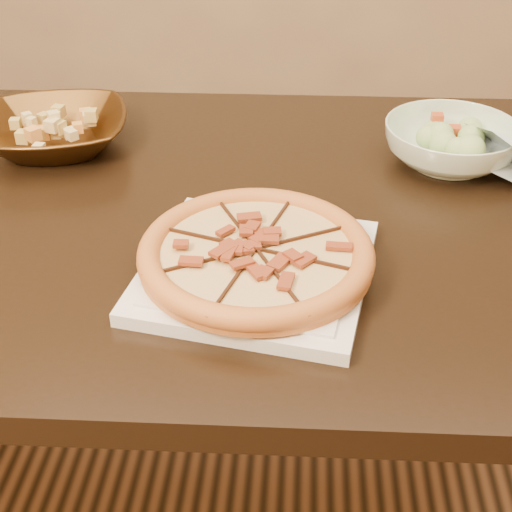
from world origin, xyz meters
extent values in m
cube|color=brown|center=(0.00, 0.00, -0.01)|extent=(4.00, 4.00, 0.02)
cube|color=black|center=(-0.18, -0.06, 0.73)|extent=(1.30, 0.85, 0.04)
cylinder|color=black|center=(0.38, 0.27, 0.35)|extent=(0.07, 0.07, 0.71)
cube|color=white|center=(-0.05, -0.23, 0.76)|extent=(0.31, 0.31, 0.02)
cube|color=white|center=(-0.05, -0.23, 0.77)|extent=(0.26, 0.26, 0.00)
cylinder|color=#BD6E32|center=(-0.05, -0.23, 0.78)|extent=(0.28, 0.28, 0.01)
torus|color=#BD6E32|center=(-0.05, -0.23, 0.79)|extent=(0.28, 0.28, 0.03)
cylinder|color=#D4B690|center=(-0.05, -0.23, 0.79)|extent=(0.23, 0.23, 0.01)
cube|color=black|center=(-0.05, -0.23, 0.79)|extent=(0.09, 0.27, 0.01)
cube|color=black|center=(-0.05, -0.23, 0.79)|extent=(0.13, 0.25, 0.01)
cube|color=black|center=(-0.05, -0.23, 0.79)|extent=(0.27, 0.09, 0.01)
cube|color=black|center=(-0.05, -0.23, 0.79)|extent=(0.25, 0.13, 0.01)
cube|color=#9C4329|center=(-0.03, -0.24, 0.79)|extent=(0.03, 0.02, 0.00)
cube|color=#9C4329|center=(-0.01, -0.23, 0.79)|extent=(0.02, 0.02, 0.00)
cube|color=#9C4329|center=(0.02, -0.22, 0.79)|extent=(0.03, 0.02, 0.00)
cube|color=#9C4329|center=(-0.03, -0.22, 0.79)|extent=(0.03, 0.02, 0.00)
cube|color=#9C4329|center=(-0.01, -0.20, 0.79)|extent=(0.03, 0.03, 0.00)
cube|color=#9C4329|center=(-0.01, -0.17, 0.79)|extent=(0.03, 0.03, 0.00)
cube|color=#9C4329|center=(-0.04, -0.20, 0.79)|extent=(0.02, 0.03, 0.00)
cube|color=#9C4329|center=(-0.04, -0.17, 0.79)|extent=(0.02, 0.03, 0.00)
cube|color=#9C4329|center=(-0.06, -0.14, 0.79)|extent=(0.02, 0.03, 0.00)
cube|color=#9C4329|center=(-0.07, -0.19, 0.79)|extent=(0.02, 0.03, 0.00)
cube|color=#9C4329|center=(-0.09, -0.18, 0.79)|extent=(0.03, 0.03, 0.00)
cube|color=#9C4329|center=(-0.07, -0.22, 0.79)|extent=(0.03, 0.03, 0.00)
cube|color=#9C4329|center=(-0.10, -0.21, 0.79)|extent=(0.03, 0.02, 0.00)
cube|color=#9C4329|center=(-0.13, -0.22, 0.79)|extent=(0.03, 0.02, 0.00)
cube|color=#9C4329|center=(-0.09, -0.23, 0.79)|extent=(0.02, 0.02, 0.00)
cube|color=#9C4329|center=(-0.11, -0.25, 0.79)|extent=(0.03, 0.02, 0.00)
cube|color=#9C4329|center=(-0.12, -0.28, 0.79)|extent=(0.03, 0.02, 0.00)
cube|color=#9C4329|center=(-0.08, -0.26, 0.79)|extent=(0.03, 0.03, 0.00)
cube|color=#9C4329|center=(-0.08, -0.29, 0.79)|extent=(0.02, 0.03, 0.00)
cube|color=#9C4329|center=(-0.06, -0.25, 0.79)|extent=(0.02, 0.03, 0.00)
cube|color=#9C4329|center=(-0.05, -0.28, 0.79)|extent=(0.01, 0.02, 0.00)
cube|color=#9C4329|center=(-0.03, -0.30, 0.79)|extent=(0.02, 0.03, 0.00)
cube|color=#9C4329|center=(-0.04, -0.26, 0.79)|extent=(0.02, 0.03, 0.00)
cube|color=#9C4329|center=(-0.01, -0.27, 0.79)|extent=(0.03, 0.03, 0.00)
cube|color=#9C4329|center=(0.02, -0.28, 0.79)|extent=(0.03, 0.02, 0.00)
imported|color=#523416|center=(-0.40, 0.10, 0.78)|extent=(0.28, 0.28, 0.06)
cube|color=#E1C983|center=(-0.40, 0.10, 0.82)|extent=(0.03, 0.03, 0.03)
cube|color=#E99843|center=(-0.39, 0.10, 0.82)|extent=(0.03, 0.03, 0.03)
cube|color=tan|center=(-0.37, 0.12, 0.82)|extent=(0.03, 0.03, 0.03)
cube|color=#E1C983|center=(-0.37, 0.13, 0.82)|extent=(0.03, 0.03, 0.03)
cube|color=#E99843|center=(-0.40, 0.11, 0.82)|extent=(0.03, 0.03, 0.03)
cube|color=tan|center=(-0.40, 0.12, 0.82)|extent=(0.03, 0.03, 0.03)
cube|color=#E1C983|center=(-0.40, 0.14, 0.82)|extent=(0.03, 0.03, 0.03)
cube|color=#E99843|center=(-0.40, 0.10, 0.82)|extent=(0.03, 0.03, 0.03)
cube|color=tan|center=(-0.41, 0.11, 0.82)|extent=(0.03, 0.03, 0.03)
cube|color=#E1C983|center=(-0.43, 0.12, 0.82)|extent=(0.03, 0.03, 0.03)
cube|color=#E99843|center=(-0.44, 0.12, 0.82)|extent=(0.03, 0.03, 0.03)
cube|color=tan|center=(-0.41, 0.10, 0.82)|extent=(0.03, 0.03, 0.03)
cube|color=#E1C983|center=(-0.43, 0.10, 0.82)|extent=(0.03, 0.03, 0.03)
cube|color=#E99843|center=(-0.44, 0.08, 0.82)|extent=(0.03, 0.03, 0.03)
cube|color=tan|center=(-0.40, 0.10, 0.82)|extent=(0.03, 0.03, 0.03)
cube|color=#E1C983|center=(-0.41, 0.08, 0.82)|extent=(0.03, 0.03, 0.03)
cube|color=#E99843|center=(-0.41, 0.07, 0.82)|extent=(0.03, 0.03, 0.03)
cube|color=tan|center=(-0.40, 0.05, 0.82)|extent=(0.03, 0.03, 0.03)
cube|color=#E1C983|center=(-0.40, 0.09, 0.82)|extent=(0.03, 0.03, 0.03)
cube|color=#E99843|center=(-0.39, 0.08, 0.82)|extent=(0.03, 0.03, 0.03)
cube|color=tan|center=(-0.37, 0.07, 0.82)|extent=(0.03, 0.03, 0.03)
cube|color=#E1C983|center=(-0.40, 0.10, 0.82)|extent=(0.03, 0.03, 0.03)
cube|color=#E99843|center=(-0.38, 0.09, 0.82)|extent=(0.03, 0.03, 0.03)
imported|color=white|center=(0.23, 0.09, 0.78)|extent=(0.24, 0.24, 0.06)
sphere|color=#BEE695|center=(0.23, 0.09, 0.83)|extent=(0.04, 0.04, 0.04)
sphere|color=#BEE695|center=(0.24, 0.10, 0.83)|extent=(0.04, 0.04, 0.04)
sphere|color=#BEE695|center=(0.24, 0.13, 0.83)|extent=(0.04, 0.04, 0.04)
sphere|color=#BEE695|center=(0.23, 0.10, 0.83)|extent=(0.04, 0.04, 0.04)
sphere|color=#BEE695|center=(0.21, 0.11, 0.83)|extent=(0.04, 0.04, 0.04)
sphere|color=#BEE695|center=(0.22, 0.09, 0.83)|extent=(0.04, 0.04, 0.04)
sphere|color=#BEE695|center=(0.21, 0.08, 0.83)|extent=(0.04, 0.04, 0.04)
sphere|color=#BEE695|center=(0.20, 0.06, 0.83)|extent=(0.04, 0.04, 0.04)
sphere|color=#BEE695|center=(0.23, 0.08, 0.83)|extent=(0.04, 0.04, 0.04)
sphere|color=#BEE695|center=(0.24, 0.06, 0.83)|extent=(0.04, 0.04, 0.04)
sphere|color=#BEE695|center=(0.23, 0.09, 0.83)|extent=(0.04, 0.04, 0.04)
cube|color=#CA4C25|center=(0.25, 0.11, 0.82)|extent=(0.02, 0.02, 0.01)
cube|color=#CA4C25|center=(0.20, 0.07, 0.82)|extent=(0.02, 0.02, 0.01)
camera|label=1|loc=(0.00, -0.93, 1.27)|focal=50.00mm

